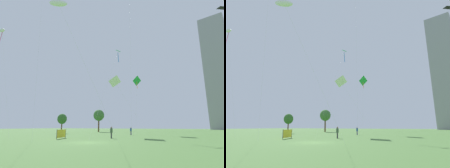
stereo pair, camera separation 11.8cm
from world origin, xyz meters
TOP-DOWN VIEW (x-y plane):
  - ground at (0.00, 0.00)m, footprint 280.00×280.00m
  - person_standing_0 at (-0.86, 7.76)m, footprint 0.39×0.39m
  - person_standing_1 at (-2.14, 19.90)m, footprint 0.37×0.37m
  - kite_flying_1 at (18.85, 23.65)m, footprint 2.58×12.38m
  - kite_flying_2 at (-4.57, 16.88)m, footprint 5.43×12.79m
  - kite_flying_3 at (-2.52, 14.24)m, footprint 1.61×11.61m
  - kite_flying_4 at (-2.71, 26.89)m, footprint 2.42×4.05m
  - kite_flying_5 at (-22.98, 1.44)m, footprint 11.08×2.53m
  - kite_flying_6 at (-0.79, -5.47)m, footprint 6.03×6.09m
  - park_tree_0 at (-22.82, 20.91)m, footprint 2.58×2.58m
  - park_tree_1 at (-20.27, 36.61)m, footprint 3.76×3.76m
  - distant_highrise_0 at (25.65, 114.41)m, footprint 19.43×25.20m
  - event_banner at (-7.58, 3.96)m, footprint 1.05×3.10m

SIDE VIEW (x-z plane):
  - ground at x=0.00m, z-range 0.00..0.00m
  - event_banner at x=-7.58m, z-range 0.04..1.44m
  - person_standing_1 at x=-2.14m, z-range 0.13..1.80m
  - person_standing_0 at x=-0.86m, z-range 0.14..1.90m
  - park_tree_0 at x=-22.82m, z-range 1.21..6.49m
  - park_tree_1 at x=-20.27m, z-range 1.80..9.42m
  - kite_flying_2 at x=-4.57m, z-range 5.42..17.86m
  - kite_flying_4 at x=-2.71m, z-range 6.48..21.18m
  - kite_flying_6 at x=-0.79m, z-range 7.23..22.88m
  - kite_flying_3 at x=-2.52m, z-range 8.17..26.35m
  - kite_flying_5 at x=-22.98m, z-range 9.96..32.21m
  - kite_flying_1 at x=18.85m, z-range 13.29..41.18m
  - distant_highrise_0 at x=25.65m, z-range 0.00..72.66m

